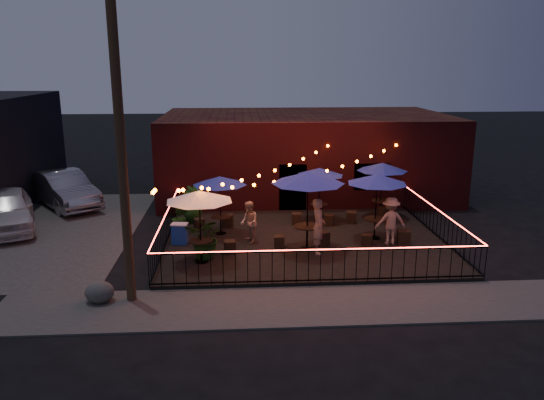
{
  "coord_description": "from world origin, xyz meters",
  "views": [
    {
      "loc": [
        -2.37,
        -16.46,
        6.44
      ],
      "look_at": [
        -1.13,
        2.74,
        1.47
      ],
      "focal_mm": 35.0,
      "sensor_mm": 36.0,
      "label": 1
    }
  ],
  "objects": [
    {
      "name": "boulder",
      "position": [
        -6.25,
        -2.69,
        0.33
      ],
      "size": [
        1.01,
        0.92,
        0.66
      ],
      "primitive_type": "ellipsoid",
      "rotation": [
        0.0,
        0.0,
        0.27
      ],
      "color": "#42433E",
      "rests_on": "ground"
    },
    {
      "name": "cafe_table_5",
      "position": [
        3.57,
        4.72,
        2.26
      ],
      "size": [
        2.43,
        2.43,
        2.31
      ],
      "rotation": [
        0.0,
        0.0,
        -0.17
      ],
      "color": "black",
      "rests_on": "patio"
    },
    {
      "name": "festoon_lights",
      "position": [
        -1.01,
        1.7,
        2.52
      ],
      "size": [
        10.02,
        8.72,
        1.32
      ],
      "color": "#FF5600",
      "rests_on": "ground"
    },
    {
      "name": "potted_shrub_c",
      "position": [
        -4.24,
        4.5,
        0.9
      ],
      "size": [
        1.03,
        1.03,
        1.49
      ],
      "primitive_type": "imported",
      "rotation": [
        0.0,
        0.0,
        -0.27
      ],
      "color": "#1D3F12",
      "rests_on": "patio"
    },
    {
      "name": "bistro_chair_3",
      "position": [
        -2.82,
        3.74,
        0.4
      ],
      "size": [
        0.46,
        0.46,
        0.49
      ],
      "primitive_type": "cube",
      "rotation": [
        0.0,
        0.0,
        3.03
      ],
      "color": "black",
      "rests_on": "patio"
    },
    {
      "name": "bistro_chair_11",
      "position": [
        3.71,
        4.43,
        0.41
      ],
      "size": [
        0.54,
        0.54,
        0.52
      ],
      "primitive_type": "cube",
      "rotation": [
        0.0,
        0.0,
        3.43
      ],
      "color": "black",
      "rests_on": "patio"
    },
    {
      "name": "cafe_table_4",
      "position": [
        2.63,
        1.94,
        2.37
      ],
      "size": [
        2.62,
        2.62,
        2.43
      ],
      "rotation": [
        0.0,
        0.0,
        0.21
      ],
      "color": "black",
      "rests_on": "patio"
    },
    {
      "name": "bistro_chair_0",
      "position": [
        -3.51,
        0.21,
        0.4
      ],
      "size": [
        0.47,
        0.47,
        0.51
      ],
      "primitive_type": "cube",
      "rotation": [
        0.0,
        0.0,
        0.09
      ],
      "color": "black",
      "rests_on": "patio"
    },
    {
      "name": "bistro_chair_1",
      "position": [
        -2.7,
        0.68,
        0.37
      ],
      "size": [
        0.41,
        0.41,
        0.44
      ],
      "primitive_type": "cube",
      "rotation": [
        0.0,
        0.0,
        3.25
      ],
      "color": "black",
      "rests_on": "patio"
    },
    {
      "name": "bistro_chair_4",
      "position": [
        -0.97,
        1.14,
        0.36
      ],
      "size": [
        0.39,
        0.39,
        0.42
      ],
      "primitive_type": "cube",
      "rotation": [
        0.0,
        0.0,
        -0.11
      ],
      "color": "black",
      "rests_on": "patio"
    },
    {
      "name": "cafe_table_1",
      "position": [
        -3.07,
        2.85,
        2.19
      ],
      "size": [
        2.23,
        2.23,
        2.23
      ],
      "rotation": [
        0.0,
        0.0,
        -0.11
      ],
      "color": "black",
      "rests_on": "patio"
    },
    {
      "name": "fence_front",
      "position": [
        0.0,
        -2.0,
        0.66
      ],
      "size": [
        10.0,
        0.04,
        1.04
      ],
      "color": "black",
      "rests_on": "patio"
    },
    {
      "name": "utility_pole",
      "position": [
        -5.4,
        -2.6,
        4.0
      ],
      "size": [
        0.26,
        0.26,
        8.0
      ],
      "primitive_type": "cylinder",
      "color": "#392817",
      "rests_on": "ground"
    },
    {
      "name": "brick_building",
      "position": [
        1.0,
        9.99,
        2.0
      ],
      "size": [
        14.0,
        8.0,
        4.0
      ],
      "color": "#3D1012",
      "rests_on": "ground"
    },
    {
      "name": "cafe_table_2",
      "position": [
        -0.03,
        0.88,
        2.67
      ],
      "size": [
        2.72,
        2.72,
        2.76
      ],
      "rotation": [
        0.0,
        0.0,
        -0.09
      ],
      "color": "black",
      "rests_on": "patio"
    },
    {
      "name": "bistro_chair_5",
      "position": [
        0.59,
        1.34,
        0.39
      ],
      "size": [
        0.53,
        0.53,
        0.48
      ],
      "primitive_type": "cube",
      "rotation": [
        0.0,
        0.0,
        3.56
      ],
      "color": "black",
      "rests_on": "patio"
    },
    {
      "name": "bistro_chair_9",
      "position": [
        3.52,
        1.25,
        0.4
      ],
      "size": [
        0.49,
        0.49,
        0.51
      ],
      "primitive_type": "cube",
      "rotation": [
        0.0,
        0.0,
        2.99
      ],
      "color": "black",
      "rests_on": "patio"
    },
    {
      "name": "fence_right",
      "position": [
        5.0,
        2.0,
        0.66
      ],
      "size": [
        0.04,
        8.0,
        1.04
      ],
      "rotation": [
        0.0,
        0.0,
        1.57
      ],
      "color": "black",
      "rests_on": "patio"
    },
    {
      "name": "fence_left",
      "position": [
        -5.0,
        2.0,
        0.66
      ],
      "size": [
        0.04,
        8.0,
        1.04
      ],
      "rotation": [
        0.0,
        0.0,
        1.57
      ],
      "color": "black",
      "rests_on": "patio"
    },
    {
      "name": "bistro_chair_6",
      "position": [
        -0.05,
        3.9,
        0.38
      ],
      "size": [
        0.4,
        0.4,
        0.45
      ],
      "primitive_type": "cube",
      "rotation": [
        0.0,
        0.0,
        -0.05
      ],
      "color": "black",
      "rests_on": "patio"
    },
    {
      "name": "cafe_table_0",
      "position": [
        -3.62,
        -0.08,
        2.34
      ],
      "size": [
        2.72,
        2.72,
        2.4
      ],
      "rotation": [
        0.0,
        0.0,
        -0.3
      ],
      "color": "black",
      "rests_on": "patio"
    },
    {
      "name": "potted_shrub_b",
      "position": [
        -4.6,
        3.06,
        0.77
      ],
      "size": [
        0.78,
        0.68,
        1.25
      ],
      "primitive_type": "imported",
      "rotation": [
        0.0,
        0.0,
        -0.2
      ],
      "color": "#10370B",
      "rests_on": "patio"
    },
    {
      "name": "patron_a",
      "position": [
        0.31,
        0.52,
        1.11
      ],
      "size": [
        0.51,
        0.73,
        1.91
      ],
      "primitive_type": "imported",
      "rotation": [
        0.0,
        0.0,
        1.5
      ],
      "color": "tan",
      "rests_on": "patio"
    },
    {
      "name": "cafe_table_3",
      "position": [
        0.93,
        4.48,
        2.14
      ],
      "size": [
        2.23,
        2.23,
        2.18
      ],
      "rotation": [
        0.0,
        0.0,
        0.14
      ],
      "color": "black",
      "rests_on": "patio"
    },
    {
      "name": "ground",
      "position": [
        0.0,
        0.0,
        0.0
      ],
      "size": [
        110.0,
        110.0,
        0.0
      ],
      "primitive_type": "plane",
      "color": "black",
      "rests_on": "ground"
    },
    {
      "name": "car_silver",
      "position": [
        -10.37,
        7.83,
        0.82
      ],
      "size": [
        4.36,
        5.04,
        1.64
      ],
      "primitive_type": "imported",
      "rotation": [
        0.0,
        0.0,
        0.64
      ],
      "color": "#A9A8B1",
      "rests_on": "ground"
    },
    {
      "name": "cooler",
      "position": [
        -4.5,
        1.77,
        0.53
      ],
      "size": [
        0.63,
        0.49,
        0.76
      ],
      "rotation": [
        0.0,
        0.0,
        -0.14
      ],
      "color": "blue",
      "rests_on": "patio"
    },
    {
      "name": "car_white",
      "position": [
        -11.56,
        4.36,
        0.82
      ],
      "size": [
        3.57,
        5.19,
        1.64
      ],
      "primitive_type": "imported",
      "rotation": [
        0.0,
        0.0,
        0.37
      ],
      "color": "silver",
      "rests_on": "ground"
    },
    {
      "name": "bistro_chair_10",
      "position": [
        2.19,
        3.96,
        0.38
      ],
      "size": [
        0.47,
        0.47,
        0.46
      ],
      "primitive_type": "cube",
      "rotation": [
        0.0,
        0.0,
        -0.25
      ],
      "color": "black",
      "rests_on": "patio"
    },
    {
      "name": "bistro_chair_7",
      "position": [
        1.23,
        3.71,
        0.36
      ],
      "size": [
        0.45,
        0.45,
        0.43
      ],
      "primitive_type": "cube",
      "rotation": [
        0.0,
        0.0,
        2.87
      ],
      "color": "black",
      "rests_on": "patio"
    },
    {
      "name": "patron_c",
      "position": [
        3.01,
        1.29,
        1.01
      ],
      "size": [
        1.14,
        0.68,
        1.72
      ],
      "primitive_type": "imported",
      "rotation": [
        0.0,
        0.0,
        3.18
      ],
      "color": "tan",
      "rests_on": "patio"
    },
    {
      "name": "patio",
      "position": [
        0.0,
        2.0,
        0.07
      ],
      "size": [
        10.0,
        8.0,
        0.15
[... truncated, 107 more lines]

